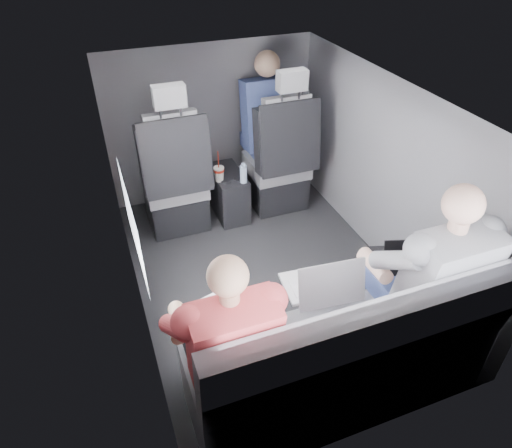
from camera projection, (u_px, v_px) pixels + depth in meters
name	position (u px, v px, depth m)	size (l,w,h in m)	color
floor	(266.00, 275.00, 3.36)	(2.60, 2.60, 0.00)	black
ceiling	(269.00, 97.00, 2.57)	(2.60, 2.60, 0.00)	#B2B2AD
panel_left	(127.00, 227.00, 2.71)	(0.02, 2.60, 1.35)	#56565B
panel_right	(385.00, 174.00, 3.23)	(0.02, 2.60, 1.35)	#56565B
panel_front	(211.00, 123.00, 3.95)	(1.80, 0.02, 1.35)	#56565B
panel_back	(379.00, 348.00, 1.98)	(1.80, 0.02, 1.35)	#56565B
side_window	(132.00, 223.00, 2.35)	(0.02, 0.75, 0.42)	white
seatbelt	(289.00, 130.00, 3.53)	(0.05, 0.01, 0.65)	black
front_seat_left	(175.00, 185.00, 3.63)	(0.52, 0.58, 1.26)	black
front_seat_right	(279.00, 166.00, 3.89)	(0.52, 0.58, 1.26)	black
center_console	(228.00, 193.00, 3.91)	(0.24, 0.48, 0.41)	black
rear_bench	(343.00, 360.00, 2.38)	(1.60, 0.57, 0.92)	slate
soda_cup	(219.00, 173.00, 3.66)	(0.09, 0.09, 0.26)	white
water_bottle	(243.00, 174.00, 3.63)	(0.06, 0.06, 0.17)	#ADCCEB
laptop_white	(211.00, 317.00, 2.19)	(0.36, 0.37, 0.24)	silver
laptop_silver	(322.00, 284.00, 2.37)	(0.37, 0.34, 0.25)	silver
laptop_black	(399.00, 258.00, 2.55)	(0.36, 0.36, 0.22)	black
passenger_rear_left	(225.00, 340.00, 2.10)	(0.47, 0.60, 1.18)	#323136
passenger_rear_right	(423.00, 278.00, 2.39)	(0.53, 0.64, 1.26)	navy
passenger_front_right	(267.00, 115.00, 3.88)	(0.42, 0.42, 0.87)	navy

